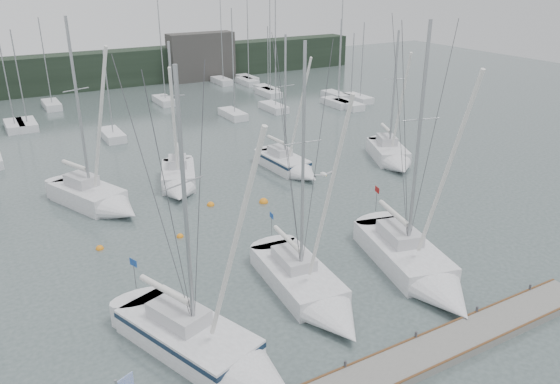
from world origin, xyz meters
The scene contains 17 objects.
ground centered at (0.00, 0.00, 0.00)m, with size 160.00×160.00×0.00m, color #435150.
dock centered at (0.00, -5.00, 0.20)m, with size 24.00×2.00×0.40m, color slate.
far_treeline centered at (0.00, 62.00, 2.50)m, with size 90.00×4.00×5.00m, color black.
far_building_right centered at (18.00, 60.00, 3.50)m, with size 10.00×3.00×7.00m, color #3B3936.
mast_forest centered at (4.97, 42.70, 0.48)m, with size 57.51×27.01×14.79m.
sailboat_near_left centered at (-6.47, -0.75, 0.60)m, with size 6.18×10.31×13.88m.
sailboat_near_center centered at (-0.22, 0.98, 0.51)m, with size 3.75×9.79×14.11m.
sailboat_near_right centered at (6.12, -0.04, 0.58)m, with size 5.43×10.72×14.87m.
sailboat_mid_b centered at (-6.90, 18.66, 0.65)m, with size 5.74×8.73×14.12m.
sailboat_mid_c centered at (-0.76, 19.46, 0.61)m, with size 4.82×7.59×11.95m.
sailboat_mid_d centered at (8.77, 18.26, 0.57)m, with size 2.84×7.53×12.04m.
sailboat_mid_e centered at (17.62, 15.68, 0.60)m, with size 5.44×7.94×12.15m.
buoy_a centered at (-3.58, 11.68, 0.00)m, with size 0.45×0.45×0.45m, color orange.
buoy_b centered at (3.74, 13.86, 0.00)m, with size 0.67×0.67×0.67m, color orange.
buoy_c centered at (-8.45, 12.60, 0.00)m, with size 0.49×0.49×0.49m, color orange.
seagull centered at (1.09, 2.42, 6.46)m, with size 1.06×0.47×0.21m.
buoy_d centered at (0.13, 15.33, 0.00)m, with size 0.55×0.55×0.55m, color orange.
Camera 1 is at (-13.67, -18.74, 16.15)m, focal length 35.00 mm.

